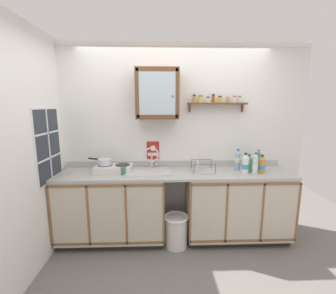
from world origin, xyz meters
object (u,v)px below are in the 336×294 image
Objects in this scene: bottle_water_clear_5 at (255,164)px; bottle_water_blue_1 at (238,160)px; saucepan at (105,161)px; dish_rack at (202,170)px; trash_bin at (176,230)px; mug at (124,171)px; bottle_soda_green_3 at (249,164)px; sink at (149,172)px; wall_cabinet at (157,94)px; hot_plate_stove at (114,169)px; bottle_juice_amber_2 at (262,165)px; bottle_opaque_white_4 at (245,164)px; warning_sign at (153,150)px; bottle_detergent_teal_0 at (258,160)px.

bottle_water_blue_1 is at bearing 129.85° from bottle_water_clear_5.
saucepan reaches higher than dish_rack.
mug is at bearing 171.78° from trash_bin.
bottle_soda_green_3 is 0.11m from bottle_water_clear_5.
trash_bin is at bearing -8.22° from mug.
wall_cabinet is (0.12, 0.10, 0.99)m from sink.
bottle_water_clear_5 reaches higher than hot_plate_stove.
dish_rack is (-0.60, 0.02, -0.08)m from bottle_soda_green_3.
bottle_juice_amber_2 is 0.75m from dish_rack.
hot_plate_stove is at bearing -170.15° from wall_cabinet.
bottle_juice_amber_2 reaches higher than mug.
hot_plate_stove reaches higher than trash_bin.
wall_cabinet is (-1.09, 0.23, 0.87)m from bottle_opaque_white_4.
bottle_water_blue_1 is 0.97× the size of dish_rack.
hot_plate_stove is 4.64× the size of mug.
warning_sign is at bearing 169.44° from bottle_water_blue_1.
bottle_water_blue_1 is 1.15× the size of warning_sign.
saucepan is at bearing 175.03° from bottle_opaque_white_4.
dish_rack is (-0.64, 0.12, -0.10)m from bottle_water_clear_5.
hot_plate_stove is at bearing 178.71° from dish_rack.
warning_sign is at bearing 162.79° from bottle_water_clear_5.
dish_rack is at bearing -172.49° from bottle_water_blue_1.
dish_rack is (-0.52, 0.11, -0.09)m from bottle_opaque_white_4.
bottle_detergent_teal_0 is at bearing 2.11° from hot_plate_stove.
wall_cabinet reaches higher than bottle_juice_amber_2.
bottle_juice_amber_2 is 0.85× the size of bottle_water_clear_5.
bottle_opaque_white_4 is 0.91× the size of dish_rack.
warning_sign is at bearing 78.58° from sink.
hot_plate_stove is at bearing 178.34° from bottle_soda_green_3.
sink reaches higher than hot_plate_stove.
trash_bin is (-1.08, -0.10, -0.81)m from bottle_juice_amber_2.
bottle_soda_green_3 is at bearing -2.25° from saucepan.
dish_rack is at bearing 168.41° from bottle_opaque_white_4.
bottle_opaque_white_4 is at bearing -140.89° from bottle_detergent_teal_0.
sink reaches higher than dish_rack.
bottle_detergent_teal_0 reaches higher than dish_rack.
sink is 0.58m from saucepan.
saucepan is 1.85m from bottle_soda_green_3.
bottle_detergent_teal_0 is at bearing 1.36° from saucepan.
bottle_water_blue_1 reaches higher than trash_bin.
bottle_detergent_teal_0 is at bearing 58.88° from bottle_water_clear_5.
sink is 0.69m from dish_rack.
bottle_opaque_white_4 is 0.54m from dish_rack.
bottle_juice_amber_2 is at bearing 5.22° from trash_bin.
bottle_juice_amber_2 is (1.99, -0.13, -0.03)m from saucepan.
hot_plate_stove is 0.59m from warning_sign.
dish_rack is (1.14, -0.03, -0.02)m from hot_plate_stove.
dish_rack is 0.83m from trash_bin.
mug is at bearing -134.46° from warning_sign.
wall_cabinet is (-1.21, 0.25, 0.86)m from bottle_water_clear_5.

